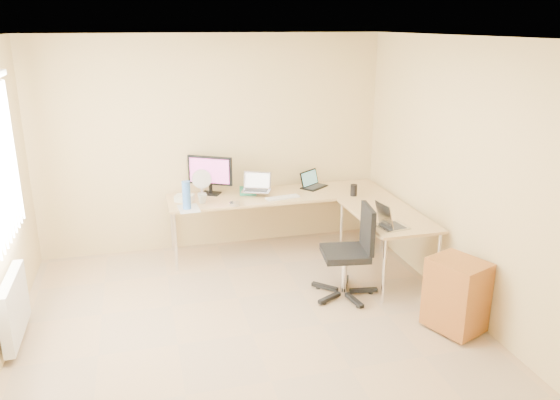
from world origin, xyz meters
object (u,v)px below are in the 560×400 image
object	(u,v)px
desk_fan	(201,183)
desk_return	(386,245)
laptop_black	(314,179)
office_chair	(345,251)
water_bottle	(186,195)
cabinet	(456,294)
laptop_center	(256,183)
desk_main	(278,222)
laptop_return	(393,217)
mug	(203,199)
monitor	(210,175)
keyboard	(283,198)

from	to	relation	value
desk_fan	desk_return	bearing A→B (deg)	-31.58
laptop_black	office_chair	bearing A→B (deg)	-132.80
water_bottle	cabinet	world-z (taller)	water_bottle
laptop_center	desk_fan	world-z (taller)	desk_fan
office_chair	laptop_center	bearing A→B (deg)	122.64
water_bottle	office_chair	bearing A→B (deg)	-35.12
desk_main	office_chair	xyz separation A→B (m)	(0.35, -1.34, 0.14)
desk_main	desk_fan	bearing A→B (deg)	167.48
water_bottle	office_chair	size ratio (longest dim) A/B	0.33
laptop_return	cabinet	distance (m)	1.00
mug	monitor	bearing A→B (deg)	66.62
laptop_return	monitor	bearing A→B (deg)	37.24
mug	cabinet	bearing A→B (deg)	-46.31
monitor	desk_fan	xyz separation A→B (m)	(-0.11, 0.00, -0.09)
mug	desk_fan	world-z (taller)	desk_fan
laptop_center	laptop_black	world-z (taller)	laptop_center
monitor	mug	world-z (taller)	monitor
laptop_center	keyboard	xyz separation A→B (m)	(0.27, -0.22, -0.14)
monitor	office_chair	world-z (taller)	monitor
desk_return	keyboard	distance (m)	1.32
keyboard	laptop_return	size ratio (longest dim) A/B	1.23
desk_fan	cabinet	distance (m)	3.19
laptop_black	desk_fan	distance (m)	1.41
office_chair	cabinet	distance (m)	1.17
desk_return	laptop_return	xyz separation A→B (m)	(-0.14, -0.40, 0.47)
desk_return	office_chair	distance (m)	0.72
monitor	water_bottle	distance (m)	0.60
desk_return	keyboard	bearing A→B (deg)	139.83
monitor	keyboard	world-z (taller)	monitor
desk_main	water_bottle	xyz separation A→B (m)	(-1.13, -0.30, 0.53)
desk_return	desk_fan	distance (m)	2.29
laptop_black	monitor	bearing A→B (deg)	140.84
mug	desk_fan	bearing A→B (deg)	84.50
desk_return	monitor	bearing A→B (deg)	145.83
keyboard	laptop_center	bearing A→B (deg)	131.73
keyboard	office_chair	xyz separation A→B (m)	(0.35, -1.16, -0.24)
laptop_black	cabinet	world-z (taller)	laptop_black
laptop_center	water_bottle	size ratio (longest dim) A/B	1.04
laptop_black	laptop_return	distance (m)	1.59
desk_main	cabinet	size ratio (longest dim) A/B	4.00
monitor	water_bottle	bearing A→B (deg)	-94.30
laptop_center	mug	bearing A→B (deg)	-143.09
laptop_black	desk_main	bearing A→B (deg)	159.74
laptop_black	cabinet	distance (m)	2.51
laptop_center	water_bottle	xyz separation A→B (m)	(-0.86, -0.33, 0.01)
desk_main	laptop_center	distance (m)	0.58
cabinet	desk_fan	bearing A→B (deg)	107.16
monitor	laptop_return	world-z (taller)	monitor
monitor	laptop_center	world-z (taller)	monitor
keyboard	laptop_return	xyz separation A→B (m)	(0.83, -1.22, 0.10)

